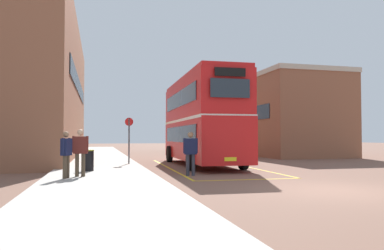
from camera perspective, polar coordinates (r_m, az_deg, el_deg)
ground_plane at (r=24.76m, az=1.34°, el=-5.45°), size 135.60×135.60×0.00m
sidewalk_left at (r=26.24m, az=-13.98°, el=-5.04°), size 4.00×57.60×0.14m
brick_building_left at (r=30.16m, az=-22.26°, el=4.69°), size 5.56×24.94×9.84m
depot_building_right at (r=33.62m, az=13.01°, el=1.22°), size 6.62×13.46×6.65m
double_decker_bus at (r=20.43m, az=1.43°, el=0.84°), size 3.05×10.15×4.75m
single_deck_bus at (r=40.34m, az=0.10°, el=-1.74°), size 3.32×9.14×3.02m
pedestrian_boarding at (r=14.95m, az=-0.23°, el=-3.88°), size 0.58×0.32×1.76m
pedestrian_waiting_near at (r=13.92m, az=-16.75°, el=-3.58°), size 0.57×0.26×1.68m
pedestrian_waiting_far at (r=13.44m, az=-18.71°, el=-3.86°), size 0.37×0.51×1.61m
litter_bin at (r=16.13m, az=-15.63°, el=-5.24°), size 0.48×0.48×0.88m
bus_stop_sign at (r=20.09m, az=-9.63°, el=-1.63°), size 0.44×0.12×2.45m
bay_marking_yellow at (r=18.65m, az=2.94°, el=-6.61°), size 4.56×12.20×0.01m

